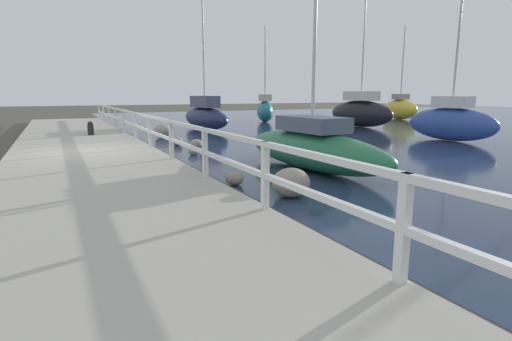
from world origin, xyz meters
TOP-DOWN VIEW (x-y plane):
  - ground_plane at (0.00, 0.00)m, footprint 120.00×120.00m
  - dock_walkway at (0.00, 0.00)m, footprint 4.25×36.00m
  - railing at (2.02, -0.00)m, footprint 0.10×32.50m
  - boulder_far_strip at (2.64, -5.54)m, footprint 0.41×0.37m
  - boulder_near_dock at (3.65, 4.93)m, footprint 0.79×0.71m
  - boulder_downstream at (3.36, 1.61)m, footprint 0.46×0.42m
  - boulder_upstream at (3.20, -6.94)m, footprint 0.76×0.68m
  - boulder_water_edge at (3.84, 0.72)m, footprint 0.43×0.39m
  - boulder_mid_strip at (3.20, -0.94)m, footprint 0.37×0.33m
  - mooring_bollard at (0.60, 5.13)m, footprint 0.25×0.25m
  - sailboat_blue at (14.16, -1.93)m, footprint 1.31×4.14m
  - sailboat_green at (5.20, -4.72)m, footprint 1.76×5.62m
  - sailboat_yellow at (23.31, 9.65)m, footprint 2.13×4.27m
  - sailboat_black at (15.65, 5.40)m, footprint 1.50×5.07m
  - sailboat_navy at (6.75, 7.94)m, footprint 1.43×5.52m
  - sailboat_teal at (12.50, 11.65)m, footprint 2.11×3.35m

SIDE VIEW (x-z plane):
  - ground_plane at x=0.00m, z-range 0.00..0.00m
  - dock_walkway at x=0.00m, z-range 0.00..0.22m
  - boulder_mid_strip at x=3.20m, z-range 0.00..0.27m
  - boulder_far_strip at x=2.64m, z-range 0.00..0.31m
  - boulder_water_edge at x=3.84m, z-range 0.00..0.32m
  - boulder_downstream at x=3.36m, z-range 0.00..0.35m
  - boulder_upstream at x=3.20m, z-range 0.00..0.57m
  - boulder_near_dock at x=3.65m, z-range 0.00..0.59m
  - mooring_bollard at x=0.60m, z-range 0.22..0.81m
  - sailboat_green at x=5.20m, z-range -2.80..3.96m
  - sailboat_navy at x=6.75m, z-range -2.86..4.37m
  - sailboat_blue at x=14.16m, z-range -2.99..4.59m
  - sailboat_yellow at x=23.31m, z-range -2.63..4.29m
  - sailboat_teal at x=12.50m, z-range -2.38..4.06m
  - sailboat_black at x=15.65m, z-range -3.15..4.94m
  - railing at x=2.02m, z-range 0.41..1.45m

